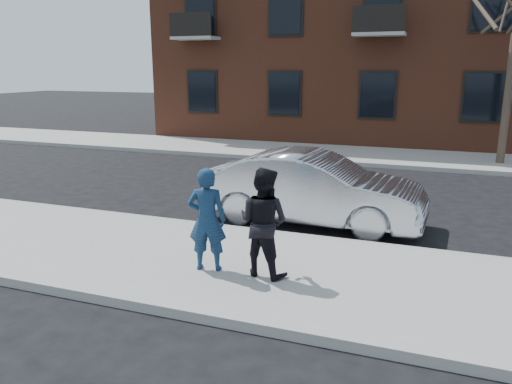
% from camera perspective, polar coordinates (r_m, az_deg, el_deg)
% --- Properties ---
extents(ground, '(100.00, 100.00, 0.00)m').
position_cam_1_polar(ground, '(8.39, 1.35, -8.92)').
color(ground, black).
rests_on(ground, ground).
extents(near_sidewalk, '(50.00, 3.50, 0.15)m').
position_cam_1_polar(near_sidewalk, '(8.15, 0.78, -9.08)').
color(near_sidewalk, '#98948F').
rests_on(near_sidewalk, ground).
extents(near_curb, '(50.00, 0.10, 0.15)m').
position_cam_1_polar(near_curb, '(9.75, 4.31, -5.14)').
color(near_curb, '#999691').
rests_on(near_curb, ground).
extents(far_sidewalk, '(50.00, 3.50, 0.15)m').
position_cam_1_polar(far_sidewalk, '(19.00, 12.40, 4.08)').
color(far_sidewalk, '#98948F').
rests_on(far_sidewalk, ground).
extents(far_curb, '(50.00, 0.10, 0.15)m').
position_cam_1_polar(far_curb, '(17.25, 11.56, 3.12)').
color(far_curb, '#999691').
rests_on(far_curb, ground).
extents(apartment_building, '(24.30, 10.30, 12.30)m').
position_cam_1_polar(apartment_building, '(25.48, 20.19, 19.79)').
color(apartment_building, brown).
rests_on(apartment_building, ground).
extents(silver_sedan, '(4.73, 1.84, 1.54)m').
position_cam_1_polar(silver_sedan, '(10.66, 6.53, 0.38)').
color(silver_sedan, '#B7BABF').
rests_on(silver_sedan, ground).
extents(man_hoodie, '(0.68, 0.54, 1.65)m').
position_cam_1_polar(man_hoodie, '(7.82, -5.61, -3.14)').
color(man_hoodie, navy).
rests_on(man_hoodie, near_sidewalk).
extents(man_peacoat, '(0.93, 0.79, 1.69)m').
position_cam_1_polar(man_peacoat, '(7.59, 0.84, -3.44)').
color(man_peacoat, black).
rests_on(man_peacoat, near_sidewalk).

